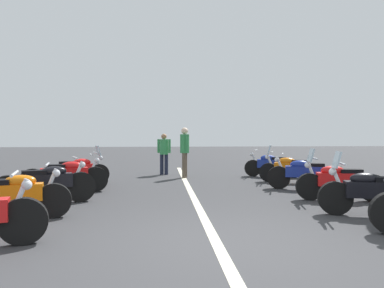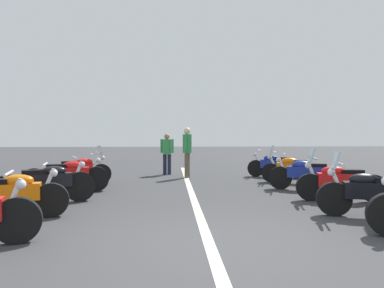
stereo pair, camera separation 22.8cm
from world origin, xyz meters
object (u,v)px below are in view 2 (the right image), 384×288
object	(u,v)px
motorcycle_left_row_2	(46,183)
motorcycle_right_row_1	(372,192)
motorcycle_left_row_4	(79,170)
bystander_1	(187,148)
motorcycle_right_row_5	(275,165)
motorcycle_right_row_4	(294,169)
bystander_0	(167,151)
motorcycle_left_row_3	(67,175)
motorcycle_right_row_2	(340,181)
motorcycle_left_row_1	(9,194)
traffic_cone_0	(344,177)
motorcycle_right_row_3	(308,174)

from	to	relation	value
motorcycle_left_row_2	motorcycle_right_row_1	world-z (taller)	motorcycle_right_row_1
motorcycle_left_row_4	bystander_1	world-z (taller)	bystander_1
motorcycle_right_row_5	bystander_1	distance (m)	3.19
motorcycle_left_row_2	motorcycle_right_row_5	world-z (taller)	motorcycle_left_row_2
motorcycle_right_row_4	bystander_0	world-z (taller)	bystander_0
motorcycle_left_row_4	motorcycle_left_row_2	bearing A→B (deg)	-110.56
bystander_0	bystander_1	size ratio (longest dim) A/B	0.88
motorcycle_left_row_3	bystander_0	bearing A→B (deg)	42.81
motorcycle_right_row_2	bystander_0	size ratio (longest dim) A/B	1.27
motorcycle_left_row_1	traffic_cone_0	size ratio (longest dim) A/B	3.34
motorcycle_right_row_3	bystander_1	size ratio (longest dim) A/B	1.15
motorcycle_right_row_5	bystander_1	bearing A→B (deg)	22.01
motorcycle_right_row_1	motorcycle_right_row_5	distance (m)	6.01
motorcycle_left_row_3	motorcycle_right_row_4	xyz separation A→B (m)	(1.43, -6.56, -0.01)
motorcycle_left_row_4	bystander_1	xyz separation A→B (m)	(1.63, -3.34, 0.58)
motorcycle_right_row_3	motorcycle_right_row_4	world-z (taller)	motorcycle_right_row_4
motorcycle_left_row_1	bystander_1	distance (m)	6.88
motorcycle_left_row_3	motorcycle_right_row_3	bearing A→B (deg)	-14.57
motorcycle_left_row_3	bystander_1	world-z (taller)	bystander_1
motorcycle_left_row_3	motorcycle_right_row_1	distance (m)	7.11
motorcycle_right_row_2	traffic_cone_0	xyz separation A→B (m)	(2.04, -1.13, -0.17)
motorcycle_left_row_2	motorcycle_right_row_4	distance (m)	7.18
motorcycle_left_row_3	bystander_1	xyz separation A→B (m)	(3.04, -3.29, 0.58)
motorcycle_left_row_1	motorcycle_right_row_4	distance (m)	7.99
motorcycle_left_row_4	motorcycle_left_row_1	bearing A→B (deg)	-112.88
motorcycle_right_row_4	bystander_1	distance (m)	3.70
traffic_cone_0	bystander_0	size ratio (longest dim) A/B	0.39
bystander_0	traffic_cone_0	bearing A→B (deg)	73.02
motorcycle_right_row_1	traffic_cone_0	distance (m)	3.78
motorcycle_right_row_4	bystander_0	xyz separation A→B (m)	(2.62, 4.00, 0.45)
motorcycle_left_row_1	motorcycle_right_row_4	size ratio (longest dim) A/B	1.04
traffic_cone_0	bystander_1	size ratio (longest dim) A/B	0.35
motorcycle_left_row_3	motorcycle_right_row_4	bearing A→B (deg)	-2.54
motorcycle_left_row_4	motorcycle_right_row_2	world-z (taller)	motorcycle_right_row_2
motorcycle_left_row_2	motorcycle_right_row_2	distance (m)	6.55
bystander_1	motorcycle_right_row_3	bearing A→B (deg)	153.86
traffic_cone_0	motorcycle_right_row_1	bearing A→B (deg)	160.20
motorcycle_left_row_1	motorcycle_right_row_4	bearing A→B (deg)	19.62
bystander_1	motorcycle_left_row_4	bearing A→B (deg)	43.62
motorcycle_right_row_2	motorcycle_right_row_4	xyz separation A→B (m)	(3.01, -0.02, -0.00)
motorcycle_left_row_2	motorcycle_left_row_3	xyz separation A→B (m)	(1.47, -0.01, -0.00)
motorcycle_right_row_2	motorcycle_left_row_3	bearing A→B (deg)	-1.89
motorcycle_right_row_1	motorcycle_right_row_2	size ratio (longest dim) A/B	1.00
motorcycle_right_row_1	motorcycle_right_row_4	distance (m)	4.53
motorcycle_left_row_2	motorcycle_left_row_3	world-z (taller)	motorcycle_left_row_2
motorcycle_left_row_2	traffic_cone_0	world-z (taller)	motorcycle_left_row_2
motorcycle_right_row_3	motorcycle_right_row_2	bearing A→B (deg)	113.42
motorcycle_right_row_4	bystander_0	size ratio (longest dim) A/B	1.27
motorcycle_left_row_1	traffic_cone_0	world-z (taller)	motorcycle_left_row_1
motorcycle_right_row_4	bystander_0	bearing A→B (deg)	-10.76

